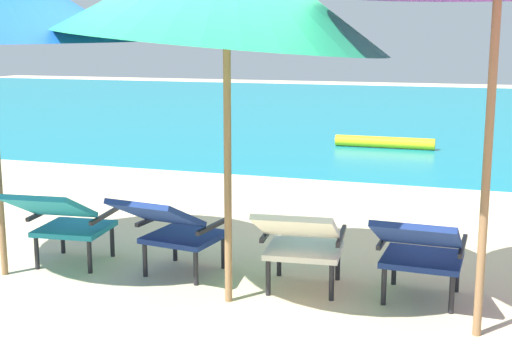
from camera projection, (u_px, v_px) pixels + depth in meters
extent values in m
plane|color=beige|center=(343.00, 180.00, 8.80)|extent=(40.00, 40.00, 0.00)
cube|color=teal|center=(416.00, 111.00, 17.10)|extent=(40.00, 18.00, 0.01)
cylinder|color=yellow|center=(384.00, 142.00, 11.33)|extent=(1.60, 0.18, 0.18)
cube|color=teal|center=(75.00, 229.00, 5.51)|extent=(0.57, 0.55, 0.04)
cube|color=teal|center=(50.00, 206.00, 5.11)|extent=(0.57, 0.57, 0.27)
cylinder|color=black|center=(63.00, 238.00, 5.79)|extent=(0.04, 0.04, 0.26)
cylinder|color=black|center=(112.00, 241.00, 5.70)|extent=(0.04, 0.04, 0.26)
cylinder|color=black|center=(37.00, 253.00, 5.38)|extent=(0.04, 0.04, 0.26)
cylinder|color=black|center=(90.00, 257.00, 5.29)|extent=(0.04, 0.04, 0.26)
cube|color=black|center=(44.00, 212.00, 5.54)|extent=(0.08, 0.50, 0.03)
cube|color=black|center=(105.00, 216.00, 5.44)|extent=(0.08, 0.50, 0.03)
cube|color=navy|center=(185.00, 237.00, 5.28)|extent=(0.58, 0.56, 0.04)
cube|color=navy|center=(157.00, 213.00, 4.91)|extent=(0.58, 0.58, 0.27)
cylinder|color=black|center=(175.00, 245.00, 5.59)|extent=(0.04, 0.04, 0.26)
cylinder|color=black|center=(223.00, 252.00, 5.40)|extent=(0.04, 0.04, 0.26)
cylinder|color=black|center=(145.00, 260.00, 5.22)|extent=(0.04, 0.04, 0.26)
cylinder|color=black|center=(196.00, 268.00, 5.03)|extent=(0.04, 0.04, 0.26)
cube|color=black|center=(155.00, 218.00, 5.37)|extent=(0.09, 0.50, 0.03)
cube|color=black|center=(214.00, 225.00, 5.15)|extent=(0.09, 0.50, 0.03)
cube|color=silver|center=(304.00, 250.00, 4.96)|extent=(0.57, 0.55, 0.04)
cube|color=silver|center=(297.00, 227.00, 4.56)|extent=(0.57, 0.57, 0.27)
cylinder|color=black|center=(279.00, 259.00, 5.24)|extent=(0.04, 0.04, 0.26)
cylinder|color=black|center=(338.00, 263.00, 5.14)|extent=(0.04, 0.04, 0.26)
cylinder|color=black|center=(268.00, 277.00, 4.83)|extent=(0.04, 0.04, 0.26)
cylinder|color=black|center=(332.00, 282.00, 4.74)|extent=(0.04, 0.04, 0.26)
cube|color=black|center=(269.00, 231.00, 4.99)|extent=(0.08, 0.50, 0.03)
cube|color=black|center=(341.00, 236.00, 4.88)|extent=(0.08, 0.50, 0.03)
cube|color=navy|center=(422.00, 259.00, 4.75)|extent=(0.54, 0.52, 0.04)
cube|color=navy|center=(417.00, 235.00, 4.37)|extent=(0.54, 0.53, 0.27)
cylinder|color=black|center=(394.00, 267.00, 5.05)|extent=(0.04, 0.04, 0.26)
cylinder|color=black|center=(457.00, 274.00, 4.90)|extent=(0.04, 0.04, 0.26)
cylinder|color=black|center=(384.00, 286.00, 4.66)|extent=(0.04, 0.04, 0.26)
cylinder|color=black|center=(452.00, 294.00, 4.51)|extent=(0.04, 0.04, 0.26)
cube|color=black|center=(385.00, 238.00, 4.82)|extent=(0.05, 0.50, 0.03)
cube|color=black|center=(463.00, 246.00, 4.64)|extent=(0.05, 0.50, 0.03)
cylinder|color=olive|center=(228.00, 174.00, 4.59)|extent=(0.05, 0.05, 1.77)
cylinder|color=olive|center=(487.00, 169.00, 4.02)|extent=(0.05, 0.05, 2.04)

